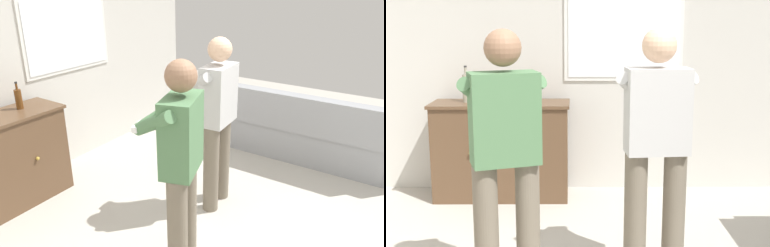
% 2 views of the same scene
% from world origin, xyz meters
% --- Properties ---
extents(wall_back_with_window, '(5.20, 0.15, 2.80)m').
position_xyz_m(wall_back_with_window, '(0.01, 2.66, 1.40)').
color(wall_back_with_window, beige).
rests_on(wall_back_with_window, ground).
extents(sideboard_cabinet, '(1.32, 0.49, 0.94)m').
position_xyz_m(sideboard_cabinet, '(-0.72, 2.30, 0.47)').
color(sideboard_cabinet, brown).
rests_on(sideboard_cabinet, ground).
extents(bottle_wine_green, '(0.07, 0.07, 0.35)m').
position_xyz_m(bottle_wine_green, '(-1.04, 2.32, 1.08)').
color(bottle_wine_green, gray).
rests_on(bottle_wine_green, sideboard_cabinet).
extents(bottle_liquor_amber, '(0.07, 0.07, 0.27)m').
position_xyz_m(bottle_liquor_amber, '(-0.38, 2.34, 1.05)').
color(bottle_liquor_amber, '#593314').
rests_on(bottle_liquor_amber, sideboard_cabinet).
extents(person_standing_left, '(0.53, 0.52, 1.68)m').
position_xyz_m(person_standing_left, '(-0.43, 0.37, 0.94)').
color(person_standing_left, '#6B6051').
rests_on(person_standing_left, ground).
extents(person_standing_right, '(0.56, 0.49, 1.68)m').
position_xyz_m(person_standing_right, '(0.52, 0.62, 0.94)').
color(person_standing_right, '#6B6051').
rests_on(person_standing_right, ground).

